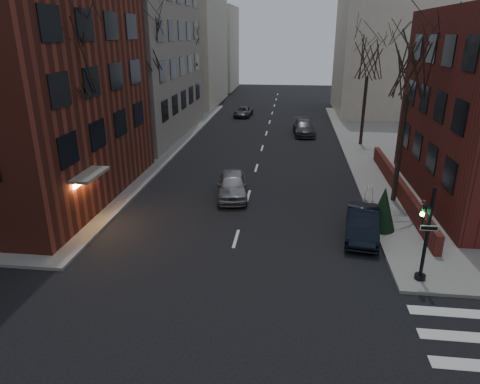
# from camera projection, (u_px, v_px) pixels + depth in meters

# --- Properties ---
(low_wall_right) EXTENTS (0.35, 16.00, 1.00)m
(low_wall_right) POSITION_uv_depth(u_px,v_px,m) (399.00, 187.00, 26.52)
(low_wall_right) COLOR #5B1D1A
(low_wall_right) RESTS_ON sidewalk_far_right
(building_distant_la) EXTENTS (14.00, 16.00, 18.00)m
(building_distant_la) POSITION_uv_depth(u_px,v_px,m) (169.00, 38.00, 59.84)
(building_distant_la) COLOR beige
(building_distant_la) RESTS_ON ground
(building_distant_ra) EXTENTS (14.00, 14.00, 16.00)m
(building_distant_ra) POSITION_uv_depth(u_px,v_px,m) (398.00, 47.00, 52.15)
(building_distant_ra) COLOR beige
(building_distant_ra) RESTS_ON ground
(building_distant_lb) EXTENTS (10.00, 12.00, 14.00)m
(building_distant_lb) POSITION_uv_depth(u_px,v_px,m) (207.00, 49.00, 76.12)
(building_distant_lb) COLOR beige
(building_distant_lb) RESTS_ON ground
(traffic_signal) EXTENTS (0.76, 0.44, 4.00)m
(traffic_signal) POSITION_uv_depth(u_px,v_px,m) (424.00, 240.00, 16.93)
(traffic_signal) COLOR black
(traffic_signal) RESTS_ON sidewalk_far_right
(tree_left_a) EXTENTS (4.18, 4.18, 10.26)m
(tree_left_a) POSITION_uv_depth(u_px,v_px,m) (65.00, 58.00, 21.18)
(tree_left_a) COLOR #2D231C
(tree_left_a) RESTS_ON sidewalk_far_left
(tree_left_b) EXTENTS (4.40, 4.40, 10.80)m
(tree_left_b) POSITION_uv_depth(u_px,v_px,m) (144.00, 43.00, 32.19)
(tree_left_b) COLOR #2D231C
(tree_left_b) RESTS_ON sidewalk_far_left
(tree_left_c) EXTENTS (3.96, 3.96, 9.72)m
(tree_left_c) POSITION_uv_depth(u_px,v_px,m) (188.00, 49.00, 45.52)
(tree_left_c) COLOR #2D231C
(tree_left_c) RESTS_ON sidewalk_far_left
(tree_right_a) EXTENTS (3.96, 3.96, 9.72)m
(tree_right_a) POSITION_uv_depth(u_px,v_px,m) (411.00, 64.00, 23.07)
(tree_right_a) COLOR #2D231C
(tree_right_a) RESTS_ON sidewalk_far_right
(tree_right_b) EXTENTS (3.74, 3.74, 9.18)m
(tree_right_b) POSITION_uv_depth(u_px,v_px,m) (369.00, 58.00, 36.25)
(tree_right_b) COLOR #2D231C
(tree_right_b) RESTS_ON sidewalk_far_right
(streetlamp_near) EXTENTS (0.36, 0.36, 6.28)m
(streetlamp_near) POSITION_uv_depth(u_px,v_px,m) (139.00, 115.00, 30.04)
(streetlamp_near) COLOR black
(streetlamp_near) RESTS_ON sidewalk_far_left
(streetlamp_far) EXTENTS (0.36, 0.36, 6.28)m
(streetlamp_far) POSITION_uv_depth(u_px,v_px,m) (199.00, 83.00, 48.64)
(streetlamp_far) COLOR black
(streetlamp_far) RESTS_ON sidewalk_far_left
(parked_sedan) EXTENTS (2.10, 4.58, 1.46)m
(parked_sedan) POSITION_uv_depth(u_px,v_px,m) (362.00, 223.00, 21.24)
(parked_sedan) COLOR black
(parked_sedan) RESTS_ON ground
(car_lane_silver) EXTENTS (2.42, 4.73, 1.54)m
(car_lane_silver) POSITION_uv_depth(u_px,v_px,m) (232.00, 185.00, 26.49)
(car_lane_silver) COLOR gray
(car_lane_silver) RESTS_ON ground
(car_lane_gray) EXTENTS (2.38, 5.09, 1.44)m
(car_lane_gray) POSITION_uv_depth(u_px,v_px,m) (304.00, 128.00, 42.81)
(car_lane_gray) COLOR #3A3A3E
(car_lane_gray) RESTS_ON ground
(car_lane_far) EXTENTS (2.18, 4.22, 1.14)m
(car_lane_far) POSITION_uv_depth(u_px,v_px,m) (243.00, 112.00, 52.28)
(car_lane_far) COLOR #39393D
(car_lane_far) RESTS_ON ground
(sandwich_board) EXTENTS (0.52, 0.66, 0.95)m
(sandwich_board) POSITION_uv_depth(u_px,v_px,m) (369.00, 193.00, 25.55)
(sandwich_board) COLOR white
(sandwich_board) RESTS_ON sidewalk_far_right
(evergreen_shrub) EXTENTS (1.38, 1.38, 2.28)m
(evergreen_shrub) POSITION_uv_depth(u_px,v_px,m) (383.00, 208.00, 21.61)
(evergreen_shrub) COLOR black
(evergreen_shrub) RESTS_ON sidewalk_far_right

